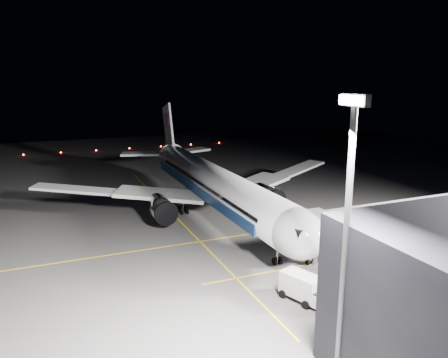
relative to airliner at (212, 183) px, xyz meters
name	(u,v)px	position (x,y,z in m)	size (l,w,h in m)	color
ground	(214,215)	(1.08, 0.00, -5.16)	(200.00, 200.00, 0.00)	#4C4C4F
guide_line_main	(240,235)	(11.08, 0.00, -5.16)	(0.25, 80.00, 0.01)	gold
guide_line_cross	(178,220)	(1.08, -6.00, -5.16)	(70.00, 0.25, 0.01)	gold
guide_line_side	(353,256)	(23.08, 10.00, -5.16)	(0.25, 40.00, 0.01)	gold
airliner	(212,183)	(0.00, 0.00, 0.00)	(61.48, 54.22, 16.64)	silver
jet_bridge	(406,213)	(23.08, 18.06, -0.58)	(3.60, 34.40, 6.30)	#B2B2B7
floodlight_mast_south	(347,220)	(41.08, -6.01, 7.21)	(2.40, 0.67, 20.70)	#59595E
taxiway_lights	(129,148)	(-70.92, 0.00, -4.94)	(0.44, 60.44, 0.44)	#FF140A
service_truck	(305,288)	(30.36, -1.83, -3.70)	(5.73, 3.80, 2.74)	silver
baggage_tug	(276,187)	(-8.89, 16.89, -4.46)	(2.11, 1.69, 1.52)	black
safety_cone_a	(251,212)	(2.65, 5.75, -4.85)	(0.42, 0.42, 0.64)	#F8610A
safety_cone_b	(232,207)	(-0.90, 4.00, -4.85)	(0.42, 0.42, 0.63)	#F8610A
safety_cone_c	(273,196)	(-4.77, 14.00, -4.88)	(0.38, 0.38, 0.57)	#F8610A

